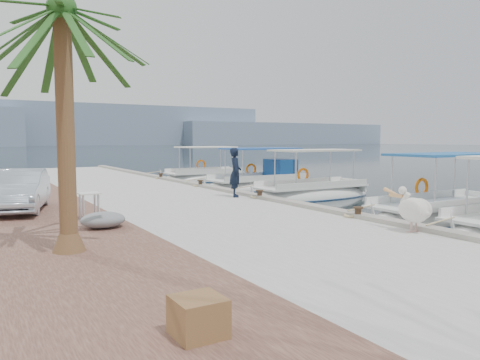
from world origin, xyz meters
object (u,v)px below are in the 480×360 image
Objects in this scene: fisherman at (235,172)px; date_palm at (62,10)px; parked_car at (20,190)px; fishing_caique_e at (204,179)px; fishing_caique_d at (259,185)px; pelican at (413,209)px; fishing_caique_c at (311,196)px; fishing_caique_b at (441,216)px.

fisherman is 9.96m from date_palm.
date_palm is (-7.18, -5.84, 3.68)m from fisherman.
date_palm is 7.36m from parked_car.
fisherman is at bearing -110.83° from fishing_caique_e.
fisherman is 7.46m from parked_car.
pelican is at bearing -108.57° from fishing_caique_d.
fishing_caique_e is 21.60m from date_palm.
fishing_caique_d is at bearing 44.02° from date_palm.
fishing_caique_e is at bearing 77.92° from pelican.
fishing_caique_c is 1.00× the size of fishing_caique_d.
fishing_caique_c is 4.55m from fishing_caique_d.
fishing_caique_d is 17.45m from date_palm.
fisherman is at bearing -130.02° from fishing_caique_d.
fishing_caique_b reaches higher than pelican.
date_palm is (-11.92, -7.09, 4.99)m from fishing_caique_c.
fisherman reaches higher than fishing_caique_e.
fishing_caique_e is (-0.42, 5.88, -0.07)m from fishing_caique_d.
date_palm is at bearing -149.25° from fishing_caique_c.
fisherman is at bearing -165.25° from fishing_caique_c.
parked_car is (-7.44, 0.35, -0.30)m from fisherman.
fishing_caique_b and fishing_caique_c have the same top height.
fisherman is at bearing 39.15° from date_palm.
fishing_caique_c is at bearing 30.75° from date_palm.
date_palm reaches higher than fishing_caique_d.
fishing_caique_b reaches higher than parked_car.
fishing_caique_b is 3.57× the size of fisherman.
fishing_caique_b is 6.75m from fishing_caique_c.
fishing_caique_e is 1.09× the size of date_palm.
fishing_caique_b is at bearing 1.66° from date_palm.
fisherman is (-4.44, -11.67, 1.31)m from fishing_caique_e.
fisherman is (-4.74, -1.25, 1.31)m from fishing_caique_c.
fishing_caique_d is 13.49m from parked_car.
fishing_caique_d reaches higher than parked_car.
fishing_caique_c is 1.72× the size of parked_car.
parked_car is at bearing 132.64° from pelican.
fishing_caique_b is 5.26m from pelican.
fishing_caique_b and fishing_caique_d have the same top height.
fishing_caique_c is at bearing 18.83° from parked_car.
fishing_caique_c is 1.19× the size of date_palm.
fisherman is (-0.23, 7.99, 0.39)m from pelican.
fishing_caique_d is at bearing 71.43° from pelican.
fishing_caique_d is 14.56m from pelican.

